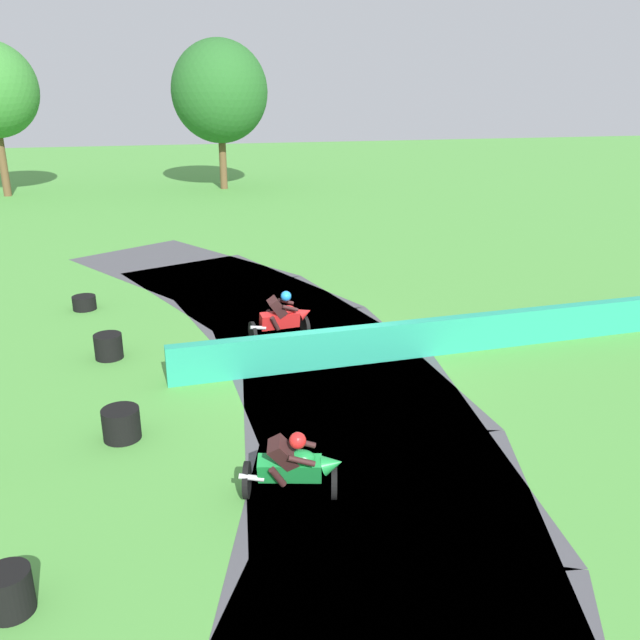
% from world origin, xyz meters
% --- Properties ---
extents(ground_plane, '(120.00, 120.00, 0.00)m').
position_xyz_m(ground_plane, '(0.00, 0.00, 0.00)').
color(ground_plane, '#4C933D').
extents(track_asphalt, '(9.80, 28.93, 0.01)m').
position_xyz_m(track_asphalt, '(-1.17, -0.07, 0.00)').
color(track_asphalt, '#47474C').
rests_on(track_asphalt, ground).
extents(safety_barrier, '(17.60, 1.38, 0.90)m').
position_xyz_m(safety_barrier, '(5.03, 0.31, 0.45)').
color(safety_barrier, '#239375').
rests_on(safety_barrier, ground).
extents(motorcycle_lead_green, '(1.70, 1.09, 1.42)m').
position_xyz_m(motorcycle_lead_green, '(-1.84, -5.08, 0.63)').
color(motorcycle_lead_green, black).
rests_on(motorcycle_lead_green, ground).
extents(motorcycle_chase_red, '(1.68, 0.89, 1.43)m').
position_xyz_m(motorcycle_chase_red, '(-0.82, 1.82, 0.65)').
color(motorcycle_chase_red, black).
rests_on(motorcycle_chase_red, ground).
extents(tire_stack_near, '(0.58, 0.58, 0.60)m').
position_xyz_m(tire_stack_near, '(-5.76, -6.63, 0.30)').
color(tire_stack_near, black).
rests_on(tire_stack_near, ground).
extents(tire_stack_mid_a, '(0.70, 0.70, 0.60)m').
position_xyz_m(tire_stack_mid_a, '(-4.61, -2.42, 0.30)').
color(tire_stack_mid_a, black).
rests_on(tire_stack_mid_a, ground).
extents(tire_stack_mid_b, '(0.67, 0.67, 0.60)m').
position_xyz_m(tire_stack_mid_b, '(-5.10, 1.67, 0.30)').
color(tire_stack_mid_b, black).
rests_on(tire_stack_mid_b, ground).
extents(tire_stack_far, '(0.67, 0.67, 0.40)m').
position_xyz_m(tire_stack_far, '(-6.04, 5.64, 0.20)').
color(tire_stack_far, black).
rests_on(tire_stack_far, ground).
extents(tree_far_right, '(5.68, 5.68, 8.71)m').
position_xyz_m(tree_far_right, '(0.09, 28.25, 5.71)').
color(tree_far_right, brown).
rests_on(tree_far_right, ground).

